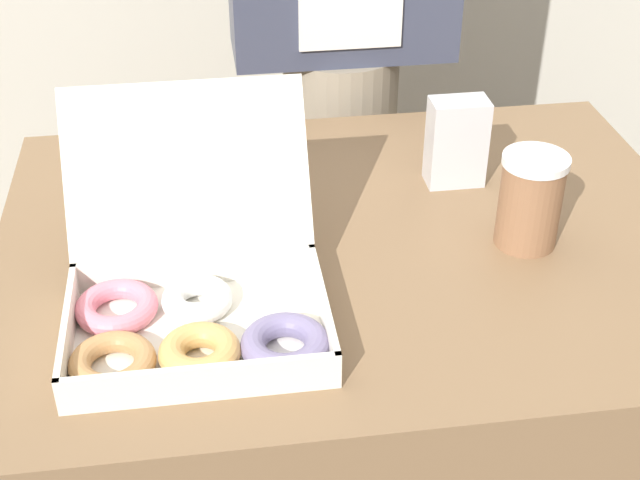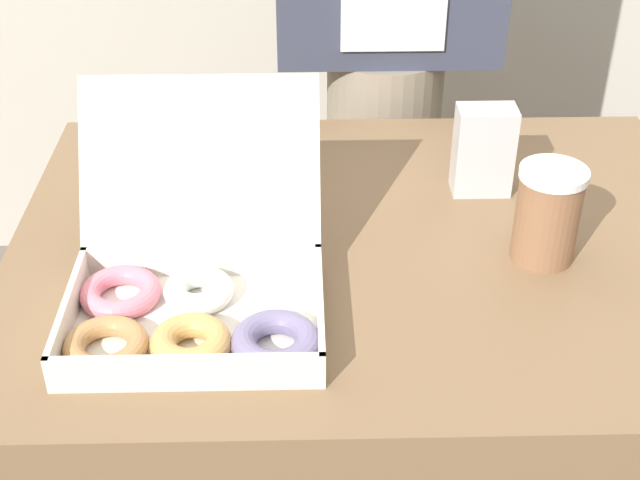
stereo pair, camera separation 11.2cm
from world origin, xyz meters
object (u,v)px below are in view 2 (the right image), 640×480
coffee_cup (547,214)px  napkin_holder (483,150)px  donut_box (189,295)px  person_customer (387,40)px

coffee_cup → napkin_holder: napkin_holder is taller
donut_box → napkin_holder: bearing=36.7°
napkin_holder → person_customer: size_ratio=0.09×
donut_box → napkin_holder: size_ratio=2.52×
donut_box → coffee_cup: donut_box is taller
donut_box → person_customer: (0.32, 0.76, 0.05)m
donut_box → coffee_cup: (0.49, 0.13, 0.03)m
donut_box → person_customer: size_ratio=0.23×
napkin_holder → person_customer: (-0.11, 0.44, 0.01)m
napkin_holder → person_customer: bearing=104.6°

